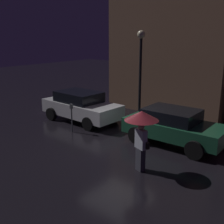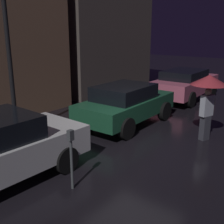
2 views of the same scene
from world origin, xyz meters
The scene contains 7 objects.
ground_plane centered at (0.00, 0.00, 0.00)m, with size 60.00×60.00×0.00m, color black.
building_facade_right centered at (6.12, 6.50, 3.38)m, with size 6.26×3.00×6.76m.
parked_car_green centered at (1.71, 1.52, 0.78)m, with size 4.08×1.99×1.46m.
parked_car_pink centered at (6.72, 1.48, 0.80)m, with size 4.55×2.03×1.46m.
pedestrian_with_umbrella centered at (1.97, -1.30, 1.65)m, with size 1.10×1.10×2.04m.
parking_meter centered at (-2.58, -0.10, 0.82)m, with size 0.12×0.10×1.34m.
street_lamp_near centered at (-1.41, 3.69, 3.10)m, with size 0.40×0.40×4.57m.
Camera 2 is at (-6.31, -4.08, 3.28)m, focal length 45.00 mm.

